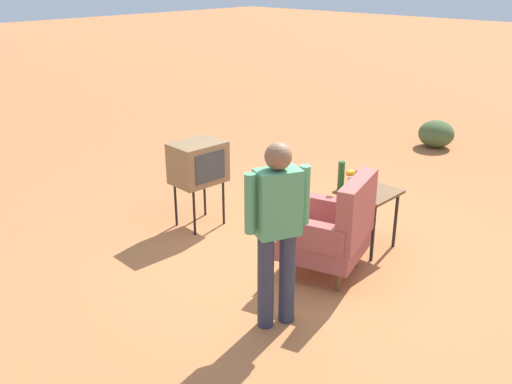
# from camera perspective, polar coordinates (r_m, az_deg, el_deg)

# --- Properties ---
(ground_plane) EXTENTS (60.00, 60.00, 0.00)m
(ground_plane) POSITION_cam_1_polar(r_m,az_deg,el_deg) (5.98, 6.22, -7.36)
(ground_plane) COLOR #B76B3D
(armchair) EXTENTS (0.95, 0.96, 1.06)m
(armchair) POSITION_cam_1_polar(r_m,az_deg,el_deg) (5.61, 7.84, -3.78)
(armchair) COLOR brown
(armchair) RESTS_ON ground
(side_table) EXTENTS (0.56, 0.56, 0.67)m
(side_table) POSITION_cam_1_polar(r_m,az_deg,el_deg) (6.20, 11.29, -0.74)
(side_table) COLOR black
(side_table) RESTS_ON ground
(tv_on_stand) EXTENTS (0.62, 0.48, 1.03)m
(tv_on_stand) POSITION_cam_1_polar(r_m,az_deg,el_deg) (6.59, -5.86, 2.90)
(tv_on_stand) COLOR black
(tv_on_stand) RESTS_ON ground
(person_standing) EXTENTS (0.53, 0.35, 1.64)m
(person_standing) POSITION_cam_1_polar(r_m,az_deg,el_deg) (4.62, 2.16, -3.38)
(person_standing) COLOR #2D3347
(person_standing) RESTS_ON ground
(bottle_short_clear) EXTENTS (0.06, 0.06, 0.20)m
(bottle_short_clear) POSITION_cam_1_polar(r_m,az_deg,el_deg) (6.19, 11.01, 1.26)
(bottle_short_clear) COLOR silver
(bottle_short_clear) RESTS_ON side_table
(soda_can_blue) EXTENTS (0.07, 0.07, 0.12)m
(soda_can_blue) POSITION_cam_1_polar(r_m,az_deg,el_deg) (6.24, 9.60, 1.15)
(soda_can_blue) COLOR blue
(soda_can_blue) RESTS_ON side_table
(bottle_wine_green) EXTENTS (0.07, 0.07, 0.32)m
(bottle_wine_green) POSITION_cam_1_polar(r_m,az_deg,el_deg) (6.08, 8.59, 1.62)
(bottle_wine_green) COLOR #1E5623
(bottle_wine_green) RESTS_ON side_table
(bottle_tall_amber) EXTENTS (0.07, 0.07, 0.30)m
(bottle_tall_amber) POSITION_cam_1_polar(r_m,az_deg,el_deg) (5.96, 11.70, 0.89)
(bottle_tall_amber) COLOR brown
(bottle_tall_amber) RESTS_ON side_table
(flower_vase) EXTENTS (0.15, 0.10, 0.27)m
(flower_vase) POSITION_cam_1_polar(r_m,az_deg,el_deg) (6.01, 9.62, 1.19)
(flower_vase) COLOR silver
(flower_vase) RESTS_ON side_table
(shrub_near) EXTENTS (0.60, 0.60, 0.46)m
(shrub_near) POSITION_cam_1_polar(r_m,az_deg,el_deg) (10.25, 17.74, 5.62)
(shrub_near) COLOR #475B33
(shrub_near) RESTS_ON ground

